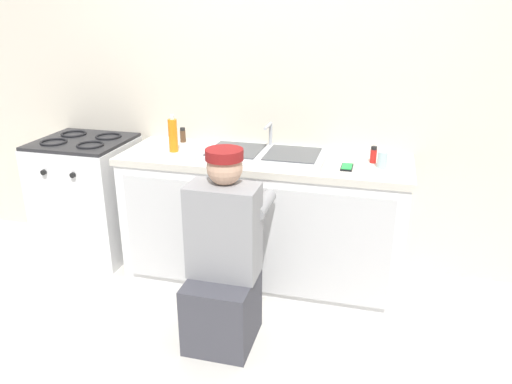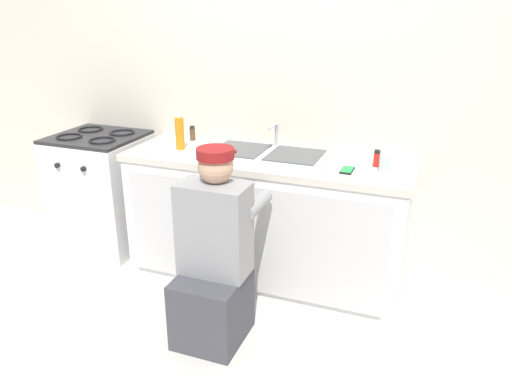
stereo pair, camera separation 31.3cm
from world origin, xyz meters
TOP-DOWN VIEW (x-y plane):
  - ground_plane at (0.00, 0.00)m, footprint 12.00×12.00m
  - back_wall at (0.00, 0.65)m, footprint 6.00×0.10m
  - counter_cabinet at (0.00, 0.29)m, footprint 1.86×0.62m
  - countertop at (0.00, 0.30)m, footprint 1.90×0.62m
  - sink_double_basin at (0.00, 0.30)m, footprint 0.80×0.44m
  - stove_range at (-1.35, 0.30)m, footprint 0.64×0.62m
  - plumber_person at (-0.04, -0.45)m, footprint 0.42×0.61m
  - water_glass at (0.75, 0.26)m, footprint 0.06×0.06m
  - soap_bottle_orange at (-0.62, 0.27)m, footprint 0.06×0.06m
  - spice_bottle_red at (0.69, 0.35)m, footprint 0.04×0.04m
  - cell_phone at (0.55, 0.20)m, footprint 0.07×0.14m
  - spice_bottle_pepper at (-0.65, 0.51)m, footprint 0.04×0.04m

SIDE VIEW (x-z plane):
  - ground_plane at x=0.00m, z-range 0.00..0.00m
  - counter_cabinet at x=0.00m, z-range 0.00..0.82m
  - stove_range at x=-1.35m, z-range 0.00..0.90m
  - plumber_person at x=-0.04m, z-range -0.09..1.01m
  - countertop at x=0.00m, z-range 0.82..0.86m
  - cell_phone at x=0.55m, z-range 0.86..0.88m
  - sink_double_basin at x=0.00m, z-range 0.79..0.98m
  - water_glass at x=0.75m, z-range 0.86..0.96m
  - spice_bottle_red at x=0.69m, z-range 0.86..0.97m
  - spice_bottle_pepper at x=-0.65m, z-range 0.86..0.97m
  - soap_bottle_orange at x=-0.62m, z-range 0.85..1.10m
  - back_wall at x=0.00m, z-range 0.00..2.50m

